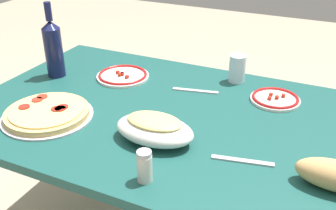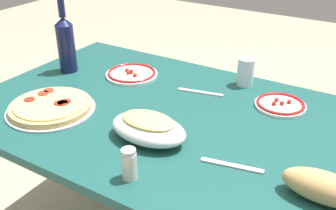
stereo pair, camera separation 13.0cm
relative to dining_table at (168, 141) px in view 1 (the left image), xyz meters
name	(u,v)px [view 1 (the left image)]	position (x,y,z in m)	size (l,w,h in m)	color
dining_table	(168,141)	(0.00, 0.00, 0.00)	(1.35, 0.86, 0.71)	#194C47
pepperoni_pizza	(47,113)	(-0.34, -0.19, 0.13)	(0.30, 0.30, 0.03)	#B7B7BC
baked_pasta_dish	(155,128)	(0.03, -0.17, 0.15)	(0.24, 0.15, 0.08)	white
wine_bottle	(53,47)	(-0.54, 0.09, 0.23)	(0.07, 0.07, 0.29)	#141942
water_glass	(237,69)	(0.13, 0.34, 0.17)	(0.06, 0.06, 0.11)	silver
side_plate_near	(123,76)	(-0.28, 0.19, 0.12)	(0.21, 0.21, 0.02)	white
side_plate_far	(275,99)	(0.30, 0.24, 0.12)	(0.17, 0.17, 0.02)	white
spice_shaker	(144,166)	(0.09, -0.34, 0.16)	(0.04, 0.04, 0.09)	silver
fork_left	(195,91)	(0.02, 0.19, 0.12)	(0.17, 0.02, 0.01)	#B7B7BC
fork_right	(242,161)	(0.30, -0.16, 0.12)	(0.17, 0.02, 0.01)	#B7B7BC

